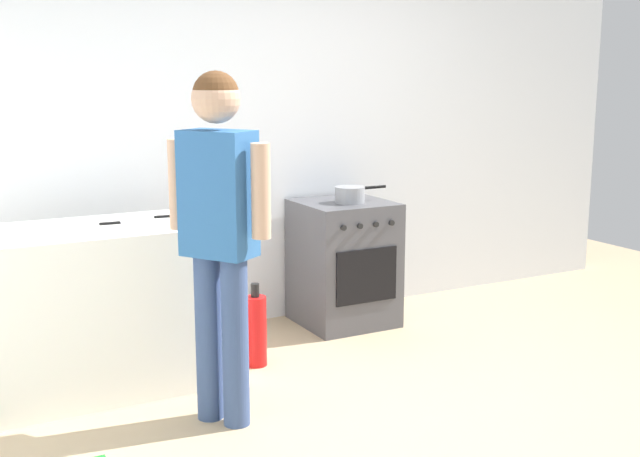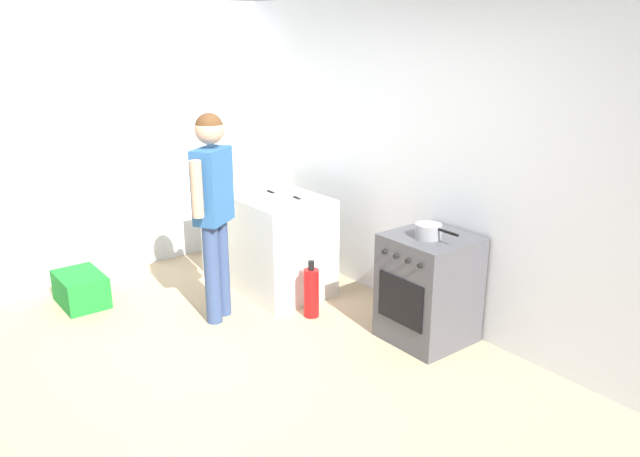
# 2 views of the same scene
# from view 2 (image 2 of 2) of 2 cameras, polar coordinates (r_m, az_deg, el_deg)

# --- Properties ---
(ground_plane) EXTENTS (8.00, 8.00, 0.00)m
(ground_plane) POSITION_cam_2_polar(r_m,az_deg,el_deg) (4.45, -8.31, -14.00)
(ground_plane) COLOR tan
(back_wall) EXTENTS (6.00, 0.10, 2.60)m
(back_wall) POSITION_cam_2_polar(r_m,az_deg,el_deg) (5.12, 10.37, 5.91)
(back_wall) COLOR silver
(back_wall) RESTS_ON ground
(side_wall_left) EXTENTS (0.10, 3.10, 2.60)m
(side_wall_left) POSITION_cam_2_polar(r_m,az_deg,el_deg) (6.41, -17.41, 7.76)
(side_wall_left) COLOR silver
(side_wall_left) RESTS_ON ground
(counter_unit) EXTENTS (1.30, 0.70, 0.90)m
(counter_unit) POSITION_cam_2_polar(r_m,az_deg,el_deg) (5.87, -4.91, -0.93)
(counter_unit) COLOR silver
(counter_unit) RESTS_ON ground
(oven_left) EXTENTS (0.60, 0.62, 0.85)m
(oven_left) POSITION_cam_2_polar(r_m,az_deg,el_deg) (4.89, 9.90, -5.38)
(oven_left) COLOR #4C4C51
(oven_left) RESTS_ON ground
(pot) EXTENTS (0.38, 0.20, 0.11)m
(pot) POSITION_cam_2_polar(r_m,az_deg,el_deg) (4.68, 9.90, -0.22)
(pot) COLOR gray
(pot) RESTS_ON oven_left
(knife_chef) EXTENTS (0.31, 0.05, 0.01)m
(knife_chef) POSITION_cam_2_polar(r_m,az_deg,el_deg) (5.66, -4.08, 3.16)
(knife_chef) COLOR silver
(knife_chef) RESTS_ON counter_unit
(knife_utility) EXTENTS (0.25, 0.06, 0.01)m
(knife_utility) POSITION_cam_2_polar(r_m,az_deg,el_deg) (5.46, -1.81, 2.66)
(knife_utility) COLOR silver
(knife_utility) RESTS_ON counter_unit
(person) EXTENTS (0.35, 0.49, 1.72)m
(person) POSITION_cam_2_polar(r_m,az_deg,el_deg) (5.04, -9.76, 2.72)
(person) COLOR #384C7A
(person) RESTS_ON ground
(fire_extinguisher) EXTENTS (0.13, 0.13, 0.50)m
(fire_extinguisher) POSITION_cam_2_polar(r_m,az_deg,el_deg) (5.27, -0.80, -5.86)
(fire_extinguisher) COLOR red
(fire_extinguisher) RESTS_ON ground
(recycling_crate_lower) EXTENTS (0.52, 0.36, 0.28)m
(recycling_crate_lower) POSITION_cam_2_polar(r_m,az_deg,el_deg) (5.91, -21.02, -5.19)
(recycling_crate_lower) COLOR #1E842D
(recycling_crate_lower) RESTS_ON ground
(larder_cabinet) EXTENTS (0.48, 0.44, 2.00)m
(larder_cabinet) POSITION_cam_2_polar(r_m,az_deg,el_deg) (6.75, -6.03, 6.36)
(larder_cabinet) COLOR silver
(larder_cabinet) RESTS_ON ground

